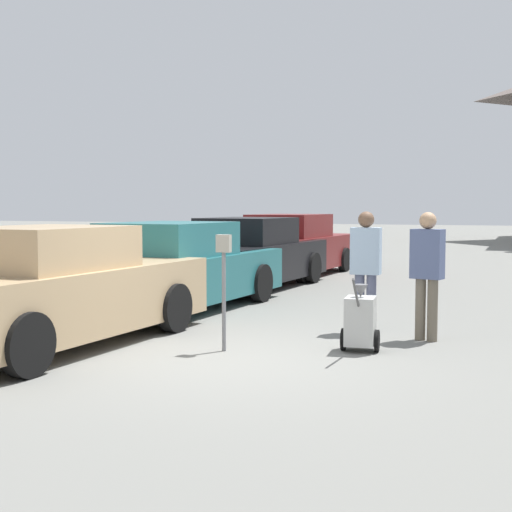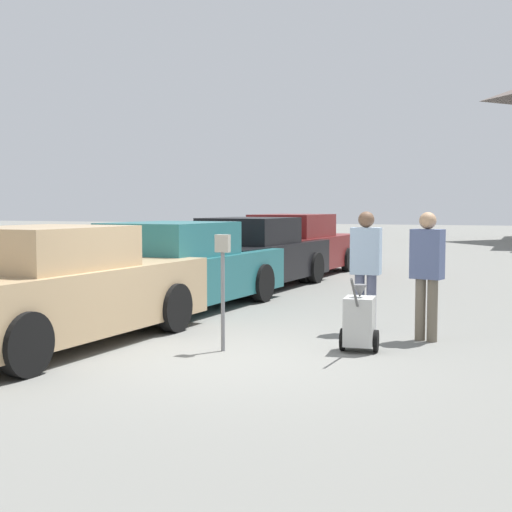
% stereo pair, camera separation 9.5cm
% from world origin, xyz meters
% --- Properties ---
extents(ground_plane, '(120.00, 120.00, 0.00)m').
position_xyz_m(ground_plane, '(0.00, 0.00, 0.00)').
color(ground_plane, slate).
extents(parked_car_tan, '(2.22, 4.94, 1.56)m').
position_xyz_m(parked_car_tan, '(-2.39, -0.11, 0.73)').
color(parked_car_tan, tan).
rests_on(parked_car_tan, ground_plane).
extents(parked_car_teal, '(2.29, 5.22, 1.54)m').
position_xyz_m(parked_car_teal, '(-2.39, 3.27, 0.71)').
color(parked_car_teal, '#23666B').
rests_on(parked_car_teal, ground_plane).
extents(parked_car_black, '(2.27, 4.90, 1.56)m').
position_xyz_m(parked_car_black, '(-2.39, 6.89, 0.72)').
color(parked_car_black, black).
rests_on(parked_car_black, ground_plane).
extents(parked_car_maroon, '(2.24, 5.27, 1.60)m').
position_xyz_m(parked_car_maroon, '(-2.39, 9.89, 0.73)').
color(parked_car_maroon, maroon).
rests_on(parked_car_maroon, ground_plane).
extents(parking_meter, '(0.18, 0.09, 1.47)m').
position_xyz_m(parking_meter, '(-0.20, 0.39, 1.01)').
color(parking_meter, slate).
rests_on(parking_meter, ground_plane).
extents(person_worker, '(0.43, 0.23, 1.74)m').
position_xyz_m(person_worker, '(1.18, 2.30, 1.00)').
color(person_worker, '#515670').
rests_on(person_worker, ground_plane).
extents(person_supervisor, '(0.46, 0.31, 1.74)m').
position_xyz_m(person_supervisor, '(2.08, 2.00, 0.99)').
color(person_supervisor, '#665B4C').
rests_on(person_supervisor, ground_plane).
extents(equipment_cart, '(0.50, 1.00, 1.00)m').
position_xyz_m(equipment_cart, '(1.40, 0.99, 0.39)').
color(equipment_cart, '#B2B2AD').
rests_on(equipment_cart, ground_plane).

